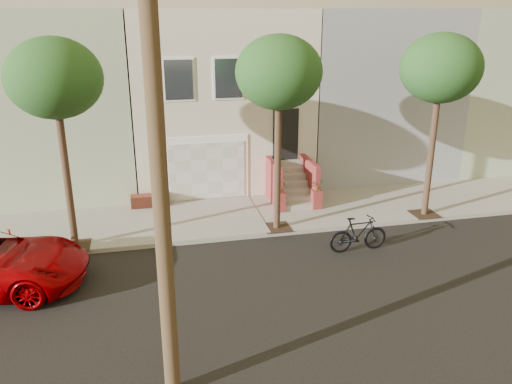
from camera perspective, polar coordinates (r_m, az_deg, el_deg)
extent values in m
plane|color=black|center=(14.06, 2.43, -10.98)|extent=(90.00, 90.00, 0.00)
cube|color=gray|center=(18.71, -1.83, -2.67)|extent=(40.00, 3.70, 0.15)
cube|color=beige|center=(23.37, -4.72, 10.85)|extent=(7.00, 8.00, 7.00)
cube|color=#99A988|center=(23.42, -21.65, 9.58)|extent=(6.50, 8.00, 7.00)
cube|color=gray|center=(25.23, 11.05, 11.19)|extent=(6.50, 8.00, 7.00)
cube|color=#99A988|center=(28.45, 23.37, 10.89)|extent=(6.50, 8.00, 7.00)
cube|color=white|center=(19.89, -5.45, 2.65)|extent=(3.20, 0.12, 2.50)
cube|color=silver|center=(19.86, -5.42, 2.32)|extent=(2.90, 0.06, 2.20)
cube|color=gray|center=(18.55, -4.56, -2.65)|extent=(3.20, 3.70, 0.02)
cube|color=brown|center=(19.77, -11.56, -0.92)|extent=(1.40, 0.45, 0.44)
cube|color=black|center=(20.15, 3.29, 6.31)|extent=(1.00, 0.06, 2.00)
cube|color=#3F4751|center=(19.06, -8.50, 12.10)|extent=(1.00, 0.06, 1.40)
cube|color=white|center=(19.08, -8.50, 12.11)|extent=(1.15, 0.05, 1.55)
cube|color=#3F4751|center=(19.28, -3.04, 12.37)|extent=(1.00, 0.06, 1.40)
cube|color=white|center=(19.30, -3.05, 12.37)|extent=(1.15, 0.05, 1.55)
cube|color=#3F4751|center=(19.66, 2.26, 12.52)|extent=(1.00, 0.06, 1.40)
cube|color=white|center=(19.68, 2.25, 12.52)|extent=(1.15, 0.05, 1.55)
cube|color=gray|center=(19.18, 4.62, -1.60)|extent=(1.20, 0.28, 0.20)
cube|color=gray|center=(19.36, 4.39, -0.76)|extent=(1.20, 0.28, 0.20)
cube|color=gray|center=(19.55, 4.17, 0.07)|extent=(1.20, 0.28, 0.20)
cube|color=gray|center=(19.73, 3.95, 0.88)|extent=(1.20, 0.28, 0.20)
cube|color=gray|center=(19.93, 3.73, 1.68)|extent=(1.20, 0.28, 0.20)
cube|color=gray|center=(20.12, 3.52, 2.46)|extent=(1.20, 0.28, 0.20)
cube|color=gray|center=(20.32, 3.31, 3.22)|extent=(1.20, 0.28, 0.20)
cube|color=maroon|center=(19.52, 1.98, 1.02)|extent=(0.18, 1.96, 1.60)
cube|color=maroon|center=(19.91, 5.88, 1.29)|extent=(0.18, 1.96, 1.60)
cube|color=maroon|center=(18.87, 2.64, -1.10)|extent=(0.35, 0.35, 0.70)
imported|color=#1F4819|center=(18.68, 2.67, 0.55)|extent=(0.40, 0.35, 0.45)
cube|color=maroon|center=(19.27, 6.66, -0.77)|extent=(0.35, 0.35, 0.70)
imported|color=#1F4819|center=(19.08, 6.73, 0.85)|extent=(0.41, 0.35, 0.45)
cube|color=#2D2116|center=(17.21, -19.22, -5.57)|extent=(0.90, 0.90, 0.02)
cylinder|color=#332317|center=(16.48, -20.02, 1.06)|extent=(0.22, 0.22, 4.20)
ellipsoid|color=#1F4819|center=(15.85, -21.30, 11.58)|extent=(2.70, 2.57, 2.29)
cube|color=#2D2116|center=(17.59, 2.29, -3.89)|extent=(0.90, 0.90, 0.02)
cylinder|color=#332317|center=(16.87, 2.38, 2.66)|extent=(0.22, 0.22, 4.20)
ellipsoid|color=#1F4819|center=(16.25, 2.53, 13.01)|extent=(2.70, 2.57, 2.29)
cube|color=#2D2116|center=(19.65, 17.99, -2.30)|extent=(0.90, 0.90, 0.02)
cylinder|color=#332317|center=(19.01, 18.64, 3.58)|extent=(0.22, 0.22, 4.20)
ellipsoid|color=#1F4819|center=(18.47, 19.67, 12.71)|extent=(2.70, 2.57, 2.29)
cylinder|color=#3E301D|center=(8.75, -10.81, 5.10)|extent=(0.30, 0.30, 10.00)
imported|color=black|center=(16.36, 11.19, -4.55)|extent=(1.91, 0.60, 1.14)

